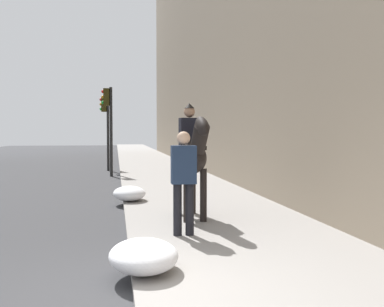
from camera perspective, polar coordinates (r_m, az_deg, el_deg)
sidewalk_slab at (r=5.29m, az=13.64°, el=-16.66°), size 120.00×3.62×0.12m
mounted_horse_near at (r=8.89m, az=-0.15°, el=-0.19°), size 2.15×0.65×2.26m
pedestrian_greeting at (r=7.43m, az=-1.06°, el=-2.81°), size 0.27×0.41×1.70m
traffic_light_near_curb at (r=18.88m, az=-10.36°, el=4.56°), size 0.20×0.44×3.64m
traffic_light_far_curb at (r=21.70m, az=-10.70°, el=4.10°), size 0.20×0.44×3.51m
snow_pile_near at (r=5.69m, az=-6.07°, el=-12.57°), size 1.09×0.84×0.38m
snow_pile_far at (r=11.40m, az=-7.83°, el=-4.95°), size 1.04×0.80×0.36m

